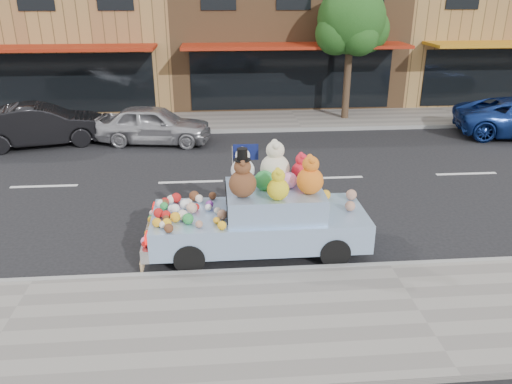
{
  "coord_description": "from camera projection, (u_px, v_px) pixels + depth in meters",
  "views": [
    {
      "loc": [
        -3.25,
        -13.11,
        5.06
      ],
      "look_at": [
        -2.49,
        -3.9,
        1.25
      ],
      "focal_mm": 35.0,
      "sensor_mm": 36.0,
      "label": 1
    }
  ],
  "objects": [
    {
      "name": "near_sidewalk",
      "position": [
        419.0,
        313.0,
        8.25
      ],
      "size": [
        60.0,
        3.0,
        0.12
      ],
      "primitive_type": "cube",
      "color": "gray",
      "rests_on": "ground"
    },
    {
      "name": "car_silver",
      "position": [
        154.0,
        124.0,
        17.2
      ],
      "size": [
        4.07,
        2.11,
        1.32
      ],
      "primitive_type": "imported",
      "rotation": [
        0.0,
        0.0,
        1.42
      ],
      "color": "#B1B1B6",
      "rests_on": "ground"
    },
    {
      "name": "near_kerb",
      "position": [
        389.0,
        266.0,
        9.63
      ],
      "size": [
        60.0,
        0.12,
        0.13
      ],
      "primitive_type": "cube",
      "color": "gray",
      "rests_on": "ground"
    },
    {
      "name": "far_kerb",
      "position": [
        302.0,
        130.0,
        18.84
      ],
      "size": [
        60.0,
        0.12,
        0.13
      ],
      "primitive_type": "cube",
      "color": "gray",
      "rests_on": "ground"
    },
    {
      "name": "car_dark",
      "position": [
        41.0,
        125.0,
        16.95
      ],
      "size": [
        4.54,
        2.51,
        1.42
      ],
      "primitive_type": "imported",
      "rotation": [
        0.0,
        0.0,
        1.82
      ],
      "color": "black",
      "rests_on": "ground"
    },
    {
      "name": "storefront_left",
      "position": [
        67.0,
        20.0,
        23.14
      ],
      "size": [
        10.0,
        9.8,
        7.3
      ],
      "color": "#9D7741",
      "rests_on": "ground"
    },
    {
      "name": "storefront_mid",
      "position": [
        280.0,
        19.0,
        23.9
      ],
      "size": [
        10.0,
        9.8,
        7.3
      ],
      "color": "brown",
      "rests_on": "ground"
    },
    {
      "name": "art_car",
      "position": [
        260.0,
        213.0,
        10.09
      ],
      "size": [
        4.49,
        1.78,
        2.31
      ],
      "rotation": [
        0.0,
        0.0,
        0.0
      ],
      "color": "black",
      "rests_on": "ground"
    },
    {
      "name": "street_tree",
      "position": [
        351.0,
        25.0,
        19.04
      ],
      "size": [
        3.0,
        2.7,
        5.22
      ],
      "color": "#38281C",
      "rests_on": "ground"
    },
    {
      "name": "ground",
      "position": [
        331.0,
        178.0,
        14.26
      ],
      "size": [
        120.0,
        120.0,
        0.0
      ],
      "primitive_type": "plane",
      "color": "black",
      "rests_on": "ground"
    },
    {
      "name": "storefront_right",
      "position": [
        481.0,
        18.0,
        24.67
      ],
      "size": [
        10.0,
        9.8,
        7.3
      ],
      "color": "#9D7741",
      "rests_on": "ground"
    },
    {
      "name": "far_sidewalk",
      "position": [
        296.0,
        120.0,
        20.23
      ],
      "size": [
        60.0,
        3.0,
        0.12
      ],
      "primitive_type": "cube",
      "color": "gray",
      "rests_on": "ground"
    }
  ]
}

